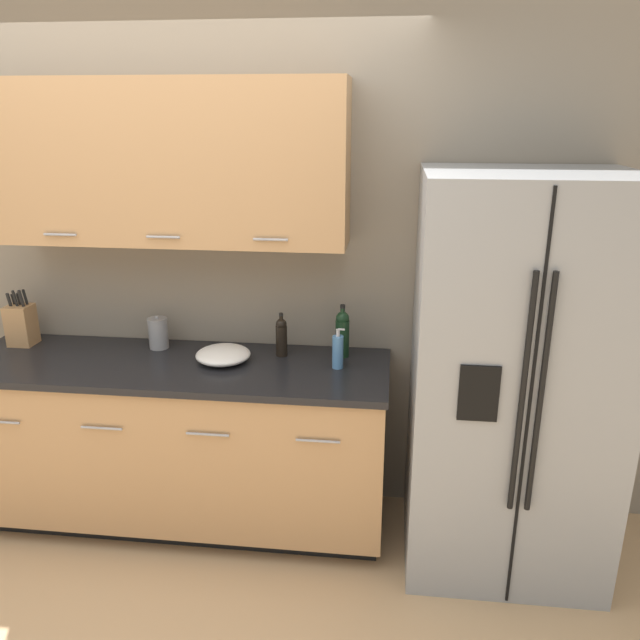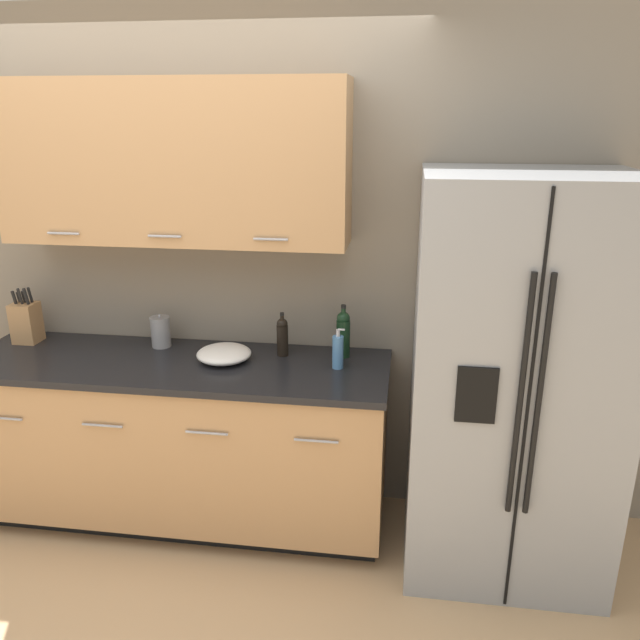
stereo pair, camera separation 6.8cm
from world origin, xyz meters
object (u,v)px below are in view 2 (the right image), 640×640
at_px(knife_block, 26,322).
at_px(mixing_bowl, 224,354).
at_px(refrigerator, 512,381).
at_px(wine_bottle, 343,333).
at_px(oil_bottle, 282,336).
at_px(soap_dispenser, 338,352).
at_px(steel_canister, 161,332).

bearing_deg(knife_block, mixing_bowl, -5.67).
relative_size(refrigerator, wine_bottle, 6.82).
height_order(oil_bottle, mixing_bowl, oil_bottle).
distance_m(refrigerator, soap_dispenser, 0.82).
bearing_deg(knife_block, wine_bottle, 1.03).
height_order(refrigerator, oil_bottle, refrigerator).
relative_size(knife_block, oil_bottle, 1.36).
xyz_separation_m(refrigerator, steel_canister, (-1.77, 0.25, 0.06)).
xyz_separation_m(soap_dispenser, mixing_bowl, (-0.57, 0.01, -0.05)).
bearing_deg(mixing_bowl, soap_dispenser, -1.18).
distance_m(soap_dispenser, mixing_bowl, 0.58).
distance_m(refrigerator, wine_bottle, 0.84).
relative_size(refrigerator, soap_dispenser, 9.21).
bearing_deg(wine_bottle, knife_block, -178.97).
height_order(soap_dispenser, oil_bottle, oil_bottle).
distance_m(wine_bottle, soap_dispenser, 0.16).
xyz_separation_m(soap_dispenser, oil_bottle, (-0.30, 0.13, 0.02)).
distance_m(knife_block, wine_bottle, 1.71).
bearing_deg(wine_bottle, refrigerator, -16.89).
distance_m(knife_block, oil_bottle, 1.40).
distance_m(steel_canister, mixing_bowl, 0.42).
distance_m(knife_block, steel_canister, 0.74).
bearing_deg(oil_bottle, wine_bottle, 5.03).
bearing_deg(soap_dispenser, knife_block, 175.84).
xyz_separation_m(refrigerator, mixing_bowl, (-1.38, 0.10, 0.01)).
bearing_deg(knife_block, soap_dispenser, -4.16).
height_order(knife_block, oil_bottle, knife_block).
height_order(knife_block, soap_dispenser, knife_block).
height_order(refrigerator, wine_bottle, refrigerator).
bearing_deg(soap_dispenser, wine_bottle, 86.76).
distance_m(wine_bottle, oil_bottle, 0.31).
distance_m(wine_bottle, steel_canister, 0.97).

